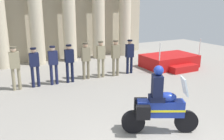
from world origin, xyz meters
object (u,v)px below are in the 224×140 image
object	(u,v)px
officer_in_row_4	(86,58)
motorcycle_with_rider	(158,106)
officer_in_row_6	(116,55)
officer_in_row_0	(15,65)
officer_in_row_5	(101,56)
reviewing_stand	(170,61)
officer_in_row_7	(130,54)
officer_in_row_2	(53,62)
officer_in_row_3	(69,60)
officer_in_row_1	(34,64)

from	to	relation	value
officer_in_row_4	motorcycle_with_rider	size ratio (longest dim) A/B	0.89
officer_in_row_6	motorcycle_with_rider	xyz separation A→B (m)	(-1.59, -5.32, -0.23)
officer_in_row_0	officer_in_row_6	distance (m)	4.52
officer_in_row_5	motorcycle_with_rider	distance (m)	5.47
reviewing_stand	officer_in_row_5	size ratio (longest dim) A/B	1.64
officer_in_row_6	motorcycle_with_rider	bearing A→B (deg)	75.13
officer_in_row_5	officer_in_row_7	xyz separation A→B (m)	(1.57, -0.01, -0.03)
officer_in_row_2	officer_in_row_4	world-z (taller)	officer_in_row_4
reviewing_stand	officer_in_row_7	world-z (taller)	officer_in_row_7
officer_in_row_0	officer_in_row_6	world-z (taller)	officer_in_row_0
officer_in_row_0	motorcycle_with_rider	size ratio (longest dim) A/B	0.93
officer_in_row_3	motorcycle_with_rider	distance (m)	5.41
officer_in_row_0	officer_in_row_4	distance (m)	3.06
officer_in_row_5	officer_in_row_2	bearing A→B (deg)	1.89
officer_in_row_5	reviewing_stand	bearing A→B (deg)	-178.03
officer_in_row_3	motorcycle_with_rider	xyz separation A→B (m)	(0.69, -5.36, -0.21)
motorcycle_with_rider	officer_in_row_5	bearing A→B (deg)	108.08
reviewing_stand	officer_in_row_0	bearing A→B (deg)	179.97
officer_in_row_5	officer_in_row_7	bearing A→B (deg)	-178.73
officer_in_row_1	officer_in_row_3	xyz separation A→B (m)	(1.48, -0.07, 0.02)
officer_in_row_0	officer_in_row_3	size ratio (longest dim) A/B	1.05
reviewing_stand	officer_in_row_2	world-z (taller)	officer_in_row_2
officer_in_row_5	motorcycle_with_rider	bearing A→B (deg)	82.84
officer_in_row_0	officer_in_row_3	world-z (taller)	officer_in_row_0
officer_in_row_1	officer_in_row_5	xyz separation A→B (m)	(3.02, -0.04, 0.04)
officer_in_row_0	reviewing_stand	bearing A→B (deg)	-178.25
officer_in_row_1	reviewing_stand	bearing A→B (deg)	-178.41
officer_in_row_1	officer_in_row_2	bearing A→B (deg)	178.70
officer_in_row_2	reviewing_stand	bearing A→B (deg)	-178.06
reviewing_stand	motorcycle_with_rider	world-z (taller)	motorcycle_with_rider
officer_in_row_3	officer_in_row_4	world-z (taller)	officer_in_row_4
officer_in_row_1	motorcycle_with_rider	size ratio (longest dim) A/B	0.87
officer_in_row_0	motorcycle_with_rider	xyz separation A→B (m)	(2.92, -5.42, -0.26)
officer_in_row_3	officer_in_row_6	xyz separation A→B (m)	(2.28, -0.05, 0.02)
reviewing_stand	officer_in_row_6	xyz separation A→B (m)	(-3.46, -0.10, 0.70)
officer_in_row_1	officer_in_row_2	xyz separation A→B (m)	(0.78, -0.04, 0.01)
officer_in_row_1	officer_in_row_7	world-z (taller)	officer_in_row_7
officer_in_row_1	officer_in_row_5	world-z (taller)	officer_in_row_5
officer_in_row_2	officer_in_row_6	bearing A→B (deg)	-179.71
officer_in_row_4	reviewing_stand	bearing A→B (deg)	-179.27
officer_in_row_0	officer_in_row_2	xyz separation A→B (m)	(1.53, -0.02, -0.05)
officer_in_row_0	officer_in_row_4	world-z (taller)	officer_in_row_0
officer_in_row_5	officer_in_row_1	bearing A→B (deg)	1.07
officer_in_row_1	motorcycle_with_rider	world-z (taller)	motorcycle_with_rider
officer_in_row_2	officer_in_row_5	xyz separation A→B (m)	(2.24, 0.00, 0.03)
officer_in_row_2	officer_in_row_6	distance (m)	2.98
officer_in_row_1	officer_in_row_3	distance (m)	1.48
officer_in_row_3	officer_in_row_5	world-z (taller)	officer_in_row_5
officer_in_row_4	officer_in_row_5	size ratio (longest dim) A/B	0.98
officer_in_row_0	officer_in_row_7	size ratio (longest dim) A/B	1.05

